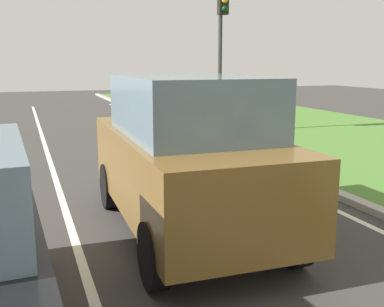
{
  "coord_description": "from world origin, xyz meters",
  "views": [
    {
      "loc": [
        -1.27,
        2.78,
        2.47
      ],
      "look_at": [
        0.93,
        8.76,
        1.2
      ],
      "focal_mm": 43.28,
      "sensor_mm": 36.0,
      "label": 1
    }
  ],
  "objects": [
    {
      "name": "lane_line_right_edge",
      "position": [
        3.6,
        14.0,
        0.0
      ],
      "size": [
        0.12,
        32.0,
        0.01
      ],
      "primitive_type": "cube",
      "color": "silver",
      "rests_on": "ground"
    },
    {
      "name": "traffic_light_near_right",
      "position": [
        5.14,
        17.33,
        3.49
      ],
      "size": [
        0.32,
        0.5,
        5.27
      ],
      "color": "#2D2D2D",
      "rests_on": "ground"
    },
    {
      "name": "car_suv_ahead",
      "position": [
        0.88,
        8.85,
        1.17
      ],
      "size": [
        2.05,
        4.54,
        2.28
      ],
      "rotation": [
        0.0,
        0.0,
        -0.02
      ],
      "color": "brown",
      "rests_on": "ground"
    },
    {
      "name": "curb_right",
      "position": [
        4.1,
        14.0,
        0.06
      ],
      "size": [
        0.24,
        48.0,
        0.12
      ],
      "primitive_type": "cube",
      "color": "#9E9B93",
      "rests_on": "ground"
    },
    {
      "name": "ground_plane",
      "position": [
        0.0,
        14.0,
        0.0
      ],
      "size": [
        60.0,
        60.0,
        0.0
      ],
      "primitive_type": "plane",
      "color": "#383533"
    },
    {
      "name": "lane_line_center",
      "position": [
        -0.7,
        14.0,
        0.0
      ],
      "size": [
        0.12,
        32.0,
        0.01
      ],
      "primitive_type": "cube",
      "color": "silver",
      "rests_on": "ground"
    },
    {
      "name": "grass_verge_right",
      "position": [
        8.5,
        14.0,
        0.03
      ],
      "size": [
        9.0,
        48.0,
        0.06
      ],
      "primitive_type": "cube",
      "color": "#47752D",
      "rests_on": "ground"
    }
  ]
}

